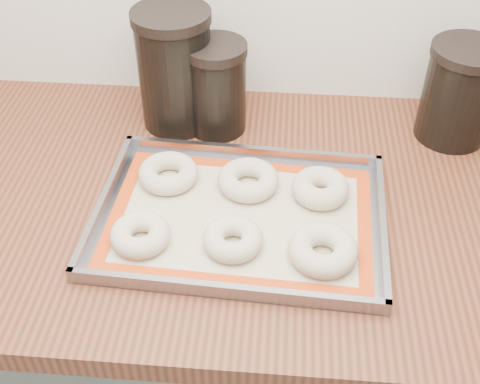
# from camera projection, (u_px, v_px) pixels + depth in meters

# --- Properties ---
(cabinet) EXTENTS (3.00, 0.65, 0.86)m
(cabinet) POSITION_uv_depth(u_px,v_px,m) (303.00, 356.00, 1.32)
(cabinet) COLOR slate
(cabinet) RESTS_ON floor
(countertop) EXTENTS (3.06, 0.68, 0.04)m
(countertop) POSITION_uv_depth(u_px,v_px,m) (321.00, 207.00, 1.03)
(countertop) COLOR brown
(countertop) RESTS_ON cabinet
(baking_tray) EXTENTS (0.48, 0.35, 0.03)m
(baking_tray) POSITION_uv_depth(u_px,v_px,m) (240.00, 217.00, 0.97)
(baking_tray) COLOR gray
(baking_tray) RESTS_ON countertop
(baking_mat) EXTENTS (0.43, 0.31, 0.00)m
(baking_mat) POSITION_uv_depth(u_px,v_px,m) (240.00, 217.00, 0.97)
(baking_mat) COLOR #C6B793
(baking_mat) RESTS_ON baking_tray
(bagel_front_left) EXTENTS (0.11, 0.11, 0.03)m
(bagel_front_left) POSITION_uv_depth(u_px,v_px,m) (140.00, 235.00, 0.92)
(bagel_front_left) COLOR beige
(bagel_front_left) RESTS_ON baking_mat
(bagel_front_mid) EXTENTS (0.10, 0.10, 0.03)m
(bagel_front_mid) POSITION_uv_depth(u_px,v_px,m) (233.00, 239.00, 0.91)
(bagel_front_mid) COLOR beige
(bagel_front_mid) RESTS_ON baking_mat
(bagel_front_right) EXTENTS (0.12, 0.12, 0.04)m
(bagel_front_right) POSITION_uv_depth(u_px,v_px,m) (323.00, 250.00, 0.89)
(bagel_front_right) COLOR beige
(bagel_front_right) RESTS_ON baking_mat
(bagel_back_left) EXTENTS (0.12, 0.12, 0.03)m
(bagel_back_left) POSITION_uv_depth(u_px,v_px,m) (168.00, 173.00, 1.03)
(bagel_back_left) COLOR beige
(bagel_back_left) RESTS_ON baking_mat
(bagel_back_mid) EXTENTS (0.11, 0.11, 0.03)m
(bagel_back_mid) POSITION_uv_depth(u_px,v_px,m) (248.00, 180.00, 1.02)
(bagel_back_mid) COLOR beige
(bagel_back_mid) RESTS_ON baking_mat
(bagel_back_right) EXTENTS (0.12, 0.12, 0.04)m
(bagel_back_right) POSITION_uv_depth(u_px,v_px,m) (320.00, 188.00, 1.00)
(bagel_back_right) COLOR beige
(bagel_back_right) RESTS_ON baking_mat
(canister_left) EXTENTS (0.14, 0.14, 0.23)m
(canister_left) POSITION_uv_depth(u_px,v_px,m) (175.00, 69.00, 1.11)
(canister_left) COLOR black
(canister_left) RESTS_ON countertop
(canister_mid) EXTENTS (0.11, 0.11, 0.18)m
(canister_mid) POSITION_uv_depth(u_px,v_px,m) (216.00, 87.00, 1.11)
(canister_mid) COLOR black
(canister_mid) RESTS_ON countertop
(canister_right) EXTENTS (0.14, 0.14, 0.18)m
(canister_right) POSITION_uv_depth(u_px,v_px,m) (460.00, 93.00, 1.09)
(canister_right) COLOR black
(canister_right) RESTS_ON countertop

